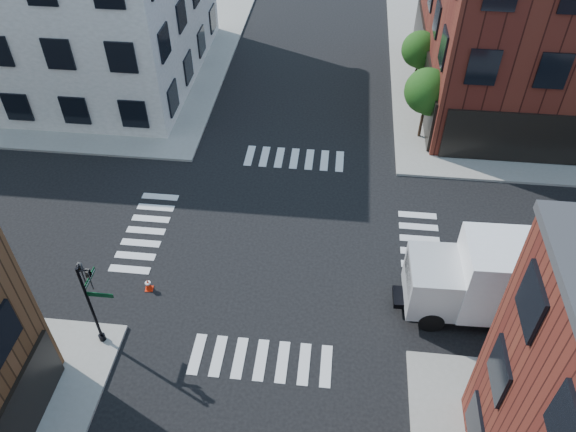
% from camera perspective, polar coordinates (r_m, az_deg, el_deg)
% --- Properties ---
extents(ground, '(120.00, 120.00, 0.00)m').
position_cam_1_polar(ground, '(28.38, -0.75, -2.56)').
color(ground, black).
rests_on(ground, ground).
extents(sidewalk_nw, '(30.00, 30.00, 0.15)m').
position_cam_1_polar(sidewalk_nw, '(51.24, -22.72, 16.35)').
color(sidewalk_nw, gray).
rests_on(sidewalk_nw, ground).
extents(tree_near, '(2.69, 2.69, 4.49)m').
position_cam_1_polar(tree_near, '(34.69, 14.02, 12.00)').
color(tree_near, black).
rests_on(tree_near, ground).
extents(tree_far, '(2.43, 2.43, 4.07)m').
position_cam_1_polar(tree_far, '(40.10, 13.30, 15.97)').
color(tree_far, black).
rests_on(tree_far, ground).
extents(signal_pole, '(1.29, 1.24, 4.60)m').
position_cam_1_polar(signal_pole, '(23.60, -19.41, -7.69)').
color(signal_pole, black).
rests_on(signal_pole, ground).
extents(box_truck, '(9.04, 2.95, 4.05)m').
position_cam_1_polar(box_truck, '(25.67, 22.25, -6.12)').
color(box_truck, white).
rests_on(box_truck, ground).
extents(traffic_cone, '(0.41, 0.41, 0.66)m').
position_cam_1_polar(traffic_cone, '(26.79, -14.02, -6.78)').
color(traffic_cone, red).
rests_on(traffic_cone, ground).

